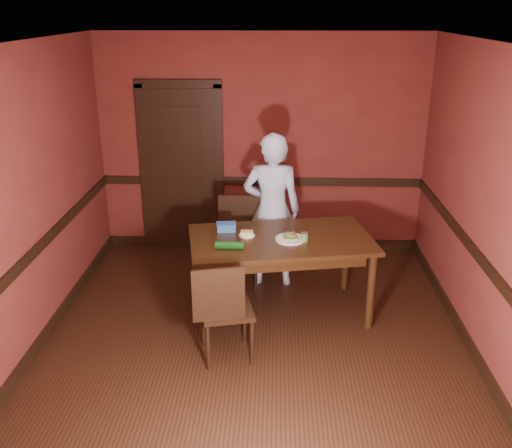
# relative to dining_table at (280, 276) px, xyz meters

# --- Properties ---
(floor) EXTENTS (4.00, 4.50, 0.01)m
(floor) POSITION_rel_dining_table_xyz_m (-0.24, -0.54, -0.42)
(floor) COLOR black
(floor) RESTS_ON ground
(ceiling) EXTENTS (4.00, 4.50, 0.01)m
(ceiling) POSITION_rel_dining_table_xyz_m (-0.24, -0.54, 2.28)
(ceiling) COLOR silver
(ceiling) RESTS_ON ground
(wall_back) EXTENTS (4.00, 0.02, 2.70)m
(wall_back) POSITION_rel_dining_table_xyz_m (-0.24, 1.71, 0.93)
(wall_back) COLOR maroon
(wall_back) RESTS_ON ground
(wall_front) EXTENTS (4.00, 0.02, 2.70)m
(wall_front) POSITION_rel_dining_table_xyz_m (-0.24, -2.79, 0.93)
(wall_front) COLOR maroon
(wall_front) RESTS_ON ground
(wall_left) EXTENTS (0.02, 4.50, 2.70)m
(wall_left) POSITION_rel_dining_table_xyz_m (-2.24, -0.54, 0.93)
(wall_left) COLOR maroon
(wall_left) RESTS_ON ground
(wall_right) EXTENTS (0.02, 4.50, 2.70)m
(wall_right) POSITION_rel_dining_table_xyz_m (1.76, -0.54, 0.93)
(wall_right) COLOR maroon
(wall_right) RESTS_ON ground
(dado_back) EXTENTS (4.00, 0.03, 0.10)m
(dado_back) POSITION_rel_dining_table_xyz_m (-0.24, 1.69, 0.48)
(dado_back) COLOR black
(dado_back) RESTS_ON ground
(dado_left) EXTENTS (0.03, 4.50, 0.10)m
(dado_left) POSITION_rel_dining_table_xyz_m (-2.22, -0.54, 0.48)
(dado_left) COLOR black
(dado_left) RESTS_ON ground
(dado_right) EXTENTS (0.03, 4.50, 0.10)m
(dado_right) POSITION_rel_dining_table_xyz_m (1.75, -0.54, 0.48)
(dado_right) COLOR black
(dado_right) RESTS_ON ground
(baseboard_back) EXTENTS (4.00, 0.03, 0.12)m
(baseboard_back) POSITION_rel_dining_table_xyz_m (-0.24, 1.69, -0.36)
(baseboard_back) COLOR black
(baseboard_back) RESTS_ON ground
(baseboard_left) EXTENTS (0.03, 4.50, 0.12)m
(baseboard_left) POSITION_rel_dining_table_xyz_m (-2.22, -0.54, -0.36)
(baseboard_left) COLOR black
(baseboard_left) RESTS_ON ground
(baseboard_right) EXTENTS (0.03, 4.50, 0.12)m
(baseboard_right) POSITION_rel_dining_table_xyz_m (1.75, -0.54, -0.36)
(baseboard_right) COLOR black
(baseboard_right) RESTS_ON ground
(door) EXTENTS (1.05, 0.07, 2.20)m
(door) POSITION_rel_dining_table_xyz_m (-1.24, 1.67, 0.67)
(door) COLOR black
(door) RESTS_ON ground
(dining_table) EXTENTS (1.93, 1.31, 0.83)m
(dining_table) POSITION_rel_dining_table_xyz_m (0.00, 0.00, 0.00)
(dining_table) COLOR black
(dining_table) RESTS_ON floor
(chair_far) EXTENTS (0.47, 0.47, 1.00)m
(chair_far) POSITION_rel_dining_table_xyz_m (-0.47, 0.60, 0.08)
(chair_far) COLOR black
(chair_far) RESTS_ON floor
(chair_near) EXTENTS (0.54, 0.54, 0.96)m
(chair_near) POSITION_rel_dining_table_xyz_m (-0.48, -0.78, 0.06)
(chair_near) COLOR black
(chair_near) RESTS_ON floor
(person) EXTENTS (0.63, 0.42, 1.73)m
(person) POSITION_rel_dining_table_xyz_m (-0.10, 0.70, 0.45)
(person) COLOR silver
(person) RESTS_ON floor
(sandwich_plate) EXTENTS (0.29, 0.29, 0.07)m
(sandwich_plate) POSITION_rel_dining_table_xyz_m (0.09, -0.06, 0.44)
(sandwich_plate) COLOR white
(sandwich_plate) RESTS_ON dining_table
(sauce_jar) EXTENTS (0.07, 0.07, 0.09)m
(sauce_jar) POSITION_rel_dining_table_xyz_m (0.23, -0.08, 0.46)
(sauce_jar) COLOR #4D923B
(sauce_jar) RESTS_ON dining_table
(cheese_saucer) EXTENTS (0.16, 0.16, 0.05)m
(cheese_saucer) POSITION_rel_dining_table_xyz_m (-0.34, 0.03, 0.44)
(cheese_saucer) COLOR white
(cheese_saucer) RESTS_ON dining_table
(food_tub) EXTENTS (0.21, 0.16, 0.08)m
(food_tub) POSITION_rel_dining_table_xyz_m (-0.55, 0.16, 0.46)
(food_tub) COLOR #316BBE
(food_tub) RESTS_ON dining_table
(wrapped_veg) EXTENTS (0.27, 0.08, 0.08)m
(wrapped_veg) POSITION_rel_dining_table_xyz_m (-0.48, -0.30, 0.46)
(wrapped_veg) COLOR #113C10
(wrapped_veg) RESTS_ON dining_table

